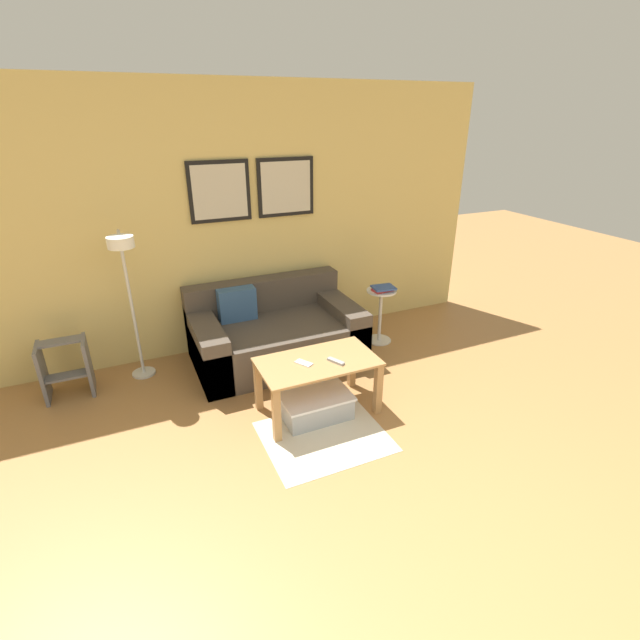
% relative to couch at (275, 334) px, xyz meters
% --- Properties ---
extents(wall_back, '(5.60, 0.09, 2.55)m').
position_rel_couch_xyz_m(wall_back, '(-0.27, 0.51, 1.02)').
color(wall_back, '#DDC472').
rests_on(wall_back, ground_plane).
extents(area_rug, '(0.91, 0.78, 0.01)m').
position_rel_couch_xyz_m(area_rug, '(-0.08, -1.34, -0.26)').
color(area_rug, beige).
rests_on(area_rug, ground_plane).
extents(couch, '(1.59, 0.96, 0.73)m').
position_rel_couch_xyz_m(couch, '(0.00, 0.00, 0.00)').
color(couch, '#4C4238').
rests_on(couch, ground_plane).
extents(coffee_table, '(0.94, 0.53, 0.47)m').
position_rel_couch_xyz_m(coffee_table, '(0.02, -1.00, 0.11)').
color(coffee_table, '#AD7F4C').
rests_on(coffee_table, ground_plane).
extents(storage_bin, '(0.56, 0.41, 0.20)m').
position_rel_couch_xyz_m(storage_bin, '(-0.03, -1.05, -0.16)').
color(storage_bin, '#9EA3A8').
rests_on(storage_bin, ground_plane).
extents(floor_lamp, '(0.21, 0.49, 1.39)m').
position_rel_couch_xyz_m(floor_lamp, '(-1.25, 0.02, 0.76)').
color(floor_lamp, silver).
rests_on(floor_lamp, ground_plane).
extents(side_table, '(0.31, 0.31, 0.59)m').
position_rel_couch_xyz_m(side_table, '(1.14, -0.11, 0.08)').
color(side_table, silver).
rests_on(side_table, ground_plane).
extents(book_stack, '(0.24, 0.20, 0.04)m').
position_rel_couch_xyz_m(book_stack, '(1.14, -0.13, 0.35)').
color(book_stack, '#B73333').
rests_on(book_stack, side_table).
extents(remote_control, '(0.10, 0.15, 0.02)m').
position_rel_couch_xyz_m(remote_control, '(0.14, -1.09, 0.22)').
color(remote_control, '#99999E').
rests_on(remote_control, coffee_table).
extents(cell_phone, '(0.13, 0.15, 0.01)m').
position_rel_couch_xyz_m(cell_phone, '(-0.10, -1.00, 0.21)').
color(cell_phone, silver).
rests_on(cell_phone, coffee_table).
extents(step_stool, '(0.38, 0.30, 0.50)m').
position_rel_couch_xyz_m(step_stool, '(-1.85, 0.11, 0.00)').
color(step_stool, slate).
rests_on(step_stool, ground_plane).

